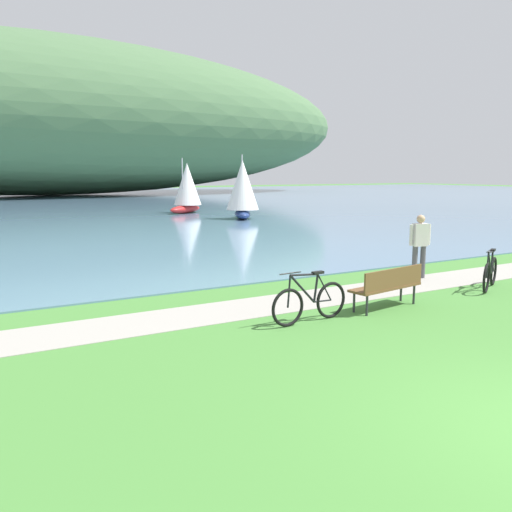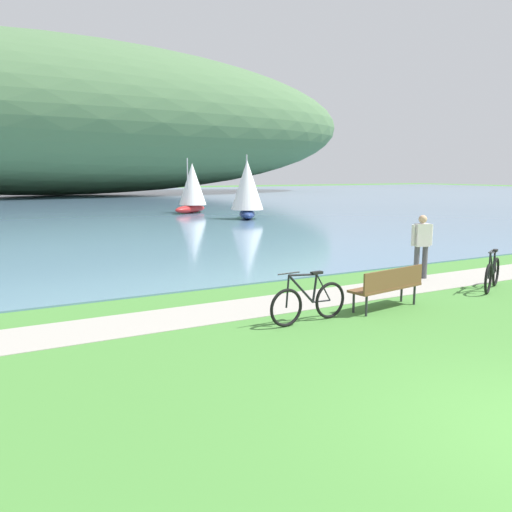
{
  "view_description": "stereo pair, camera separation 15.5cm",
  "coord_description": "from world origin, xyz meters",
  "px_view_note": "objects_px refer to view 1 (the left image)",
  "views": [
    {
      "loc": [
        -5.59,
        -2.87,
        2.81
      ],
      "look_at": [
        -0.09,
        6.95,
        1.0
      ],
      "focal_mm": 36.45,
      "sensor_mm": 36.0,
      "label": 1
    },
    {
      "loc": [
        -5.45,
        -2.94,
        2.81
      ],
      "look_at": [
        -0.09,
        6.95,
        1.0
      ],
      "focal_mm": 36.45,
      "sensor_mm": 36.0,
      "label": 2
    }
  ],
  "objects_px": {
    "person_at_shoreline": "(420,242)",
    "sailboat_nearest_to_shore": "(243,189)",
    "bicycle_leaning_near_bench": "(490,273)",
    "sailboat_mid_bay": "(187,187)",
    "bicycle_beside_path": "(310,302)",
    "park_bench_near_camera": "(389,284)"
  },
  "relations": [
    {
      "from": "bicycle_beside_path",
      "to": "sailboat_nearest_to_shore",
      "type": "relative_size",
      "value": 0.46
    },
    {
      "from": "bicycle_beside_path",
      "to": "bicycle_leaning_near_bench",
      "type": "bearing_deg",
      "value": 2.03
    },
    {
      "from": "person_at_shoreline",
      "to": "sailboat_mid_bay",
      "type": "distance_m",
      "value": 24.2
    },
    {
      "from": "park_bench_near_camera",
      "to": "person_at_shoreline",
      "type": "bearing_deg",
      "value": 33.76
    },
    {
      "from": "bicycle_beside_path",
      "to": "sailboat_nearest_to_shore",
      "type": "height_order",
      "value": "sailboat_nearest_to_shore"
    },
    {
      "from": "bicycle_beside_path",
      "to": "sailboat_nearest_to_shore",
      "type": "distance_m",
      "value": 21.88
    },
    {
      "from": "park_bench_near_camera",
      "to": "sailboat_nearest_to_shore",
      "type": "xyz_separation_m",
      "value": [
        7.05,
        19.86,
        1.33
      ]
    },
    {
      "from": "bicycle_leaning_near_bench",
      "to": "person_at_shoreline",
      "type": "relative_size",
      "value": 0.93
    },
    {
      "from": "park_bench_near_camera",
      "to": "bicycle_beside_path",
      "type": "xyz_separation_m",
      "value": [
        -1.99,
        -0.01,
        -0.12
      ]
    },
    {
      "from": "person_at_shoreline",
      "to": "sailboat_nearest_to_shore",
      "type": "relative_size",
      "value": 0.45
    },
    {
      "from": "sailboat_nearest_to_shore",
      "to": "sailboat_mid_bay",
      "type": "height_order",
      "value": "sailboat_nearest_to_shore"
    },
    {
      "from": "bicycle_beside_path",
      "to": "sailboat_nearest_to_shore",
      "type": "bearing_deg",
      "value": 65.54
    },
    {
      "from": "bicycle_leaning_near_bench",
      "to": "sailboat_mid_bay",
      "type": "distance_m",
      "value": 25.93
    },
    {
      "from": "bicycle_leaning_near_bench",
      "to": "sailboat_mid_bay",
      "type": "relative_size",
      "value": 0.42
    },
    {
      "from": "bicycle_beside_path",
      "to": "sailboat_mid_bay",
      "type": "distance_m",
      "value": 27.19
    },
    {
      "from": "person_at_shoreline",
      "to": "sailboat_mid_bay",
      "type": "height_order",
      "value": "sailboat_mid_bay"
    },
    {
      "from": "bicycle_leaning_near_bench",
      "to": "sailboat_nearest_to_shore",
      "type": "height_order",
      "value": "sailboat_nearest_to_shore"
    },
    {
      "from": "bicycle_leaning_near_bench",
      "to": "person_at_shoreline",
      "type": "distance_m",
      "value": 1.95
    },
    {
      "from": "park_bench_near_camera",
      "to": "person_at_shoreline",
      "type": "xyz_separation_m",
      "value": [
        2.94,
        1.96,
        0.46
      ]
    },
    {
      "from": "bicycle_leaning_near_bench",
      "to": "person_at_shoreline",
      "type": "xyz_separation_m",
      "value": [
        -0.54,
        1.78,
        0.58
      ]
    },
    {
      "from": "person_at_shoreline",
      "to": "sailboat_nearest_to_shore",
      "type": "distance_m",
      "value": 18.38
    },
    {
      "from": "bicycle_leaning_near_bench",
      "to": "person_at_shoreline",
      "type": "height_order",
      "value": "person_at_shoreline"
    }
  ]
}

